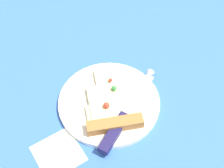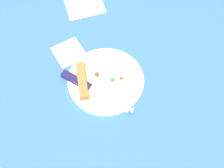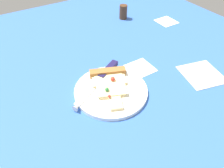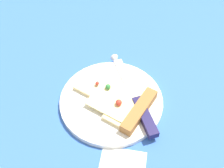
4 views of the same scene
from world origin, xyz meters
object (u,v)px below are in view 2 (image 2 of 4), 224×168
pizza_slice (97,79)px  napkin (84,3)px  plate (106,81)px  knife (89,88)px

pizza_slice → napkin: bearing=-178.9°
plate → knife: (5.72, 0.31, 1.24)cm
knife → plate: bearing=154.9°
plate → pizza_slice: bearing=-22.0°
plate → napkin: size_ratio=1.77×
napkin → plate: bearing=73.5°
pizza_slice → napkin: size_ratio=1.47×
napkin → knife: bearing=64.7°
knife → napkin: bearing=-143.5°
pizza_slice → napkin: (-11.75, -30.52, -1.87)cm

